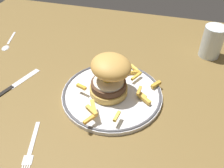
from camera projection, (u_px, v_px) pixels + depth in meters
The scene contains 8 objects.
ground_plane at pixel (128, 93), 74.86cm from camera, with size 146.15×102.00×4.00cm, color brown.
dinner_plate at pixel (112, 94), 70.53cm from camera, with size 28.45×28.45×1.60cm.
burger at pixel (110, 75), 66.56cm from camera, with size 12.25×12.11×11.64cm.
fries_pile at pixel (120, 89), 69.03cm from camera, with size 22.74×28.10×2.97cm.
water_glass at pixel (212, 44), 83.64cm from camera, with size 7.00×7.00×10.82cm.
fork at pixel (31, 147), 57.86cm from camera, with size 5.25×14.23×0.36cm.
knife at pixel (11, 87), 73.66cm from camera, with size 7.43×17.47×0.70cm.
spoon at pixel (7, 45), 90.93cm from camera, with size 5.07×13.29×0.90cm.
Camera 1 is at (9.38, -54.02, 49.29)cm, focal length 39.81 mm.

